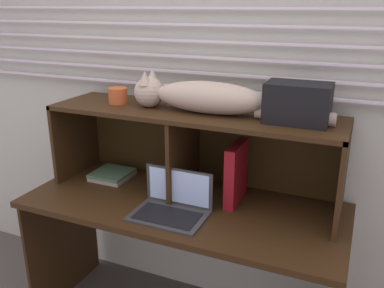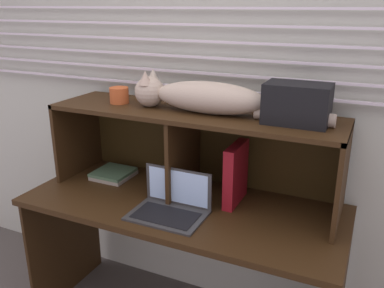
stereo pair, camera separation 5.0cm
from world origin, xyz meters
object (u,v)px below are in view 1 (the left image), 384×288
at_px(laptop, 172,206).
at_px(small_basket, 118,96).
at_px(book_stack, 112,175).
at_px(cat, 201,97).
at_px(storage_box, 298,103).
at_px(binder_upright, 236,173).

relative_size(laptop, small_basket, 3.49).
height_order(book_stack, small_basket, small_basket).
bearing_deg(cat, laptop, -100.63).
relative_size(laptop, storage_box, 1.25).
bearing_deg(storage_box, small_basket, 180.00).
relative_size(binder_upright, small_basket, 3.03).
relative_size(cat, book_stack, 4.77).
distance_m(cat, laptop, 0.53).
height_order(laptop, small_basket, small_basket).
height_order(cat, laptop, cat).
bearing_deg(cat, book_stack, 179.74).
height_order(cat, binder_upright, cat).
bearing_deg(cat, binder_upright, 0.00).
bearing_deg(book_stack, laptop, -25.81).
bearing_deg(laptop, book_stack, 154.19).
xyz_separation_m(laptop, storage_box, (0.49, 0.23, 0.48)).
bearing_deg(binder_upright, laptop, -134.43).
bearing_deg(cat, small_basket, 180.00).
bearing_deg(laptop, cat, 79.37).
relative_size(cat, small_basket, 9.87).
bearing_deg(storage_box, binder_upright, 180.00).
bearing_deg(binder_upright, cat, 180.00).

